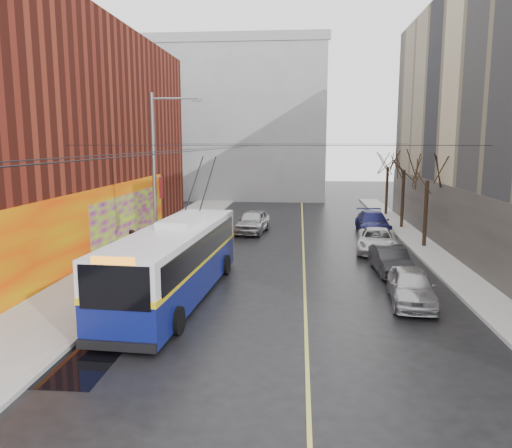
{
  "coord_description": "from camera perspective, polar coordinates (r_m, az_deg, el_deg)",
  "views": [
    {
      "loc": [
        1.19,
        -15.28,
        6.53
      ],
      "look_at": [
        -0.84,
        8.11,
        2.67
      ],
      "focal_mm": 35.0,
      "sensor_mm": 36.0,
      "label": 1
    }
  ],
  "objects": [
    {
      "name": "lane_line",
      "position": [
        30.0,
        5.45,
        -3.27
      ],
      "size": [
        0.12,
        50.0,
        0.01
      ],
      "primitive_type": "cube",
      "color": "#BFB74C",
      "rests_on": "ground"
    },
    {
      "name": "building_far",
      "position": [
        60.74,
        -1.88,
        11.68
      ],
      "size": [
        20.5,
        12.1,
        18.0
      ],
      "color": "gray",
      "rests_on": "ground"
    },
    {
      "name": "puddle",
      "position": [
        16.36,
        -20.06,
        -14.76
      ],
      "size": [
        2.32,
        3.26,
        0.01
      ],
      "primitive_type": "cube",
      "color": "black",
      "rests_on": "ground"
    },
    {
      "name": "tree_mid",
      "position": [
        39.09,
        16.62,
        7.08
      ],
      "size": [
        3.2,
        3.2,
        6.68
      ],
      "color": "black",
      "rests_on": "ground"
    },
    {
      "name": "parked_car_d",
      "position": [
        37.14,
        13.2,
        0.18
      ],
      "size": [
        2.23,
        5.38,
        1.55
      ],
      "primitive_type": "imported",
      "rotation": [
        0.0,
        0.0,
        -0.01
      ],
      "color": "navy",
      "rests_on": "ground"
    },
    {
      "name": "ground",
      "position": [
        16.66,
        0.48,
        -13.74
      ],
      "size": [
        140.0,
        140.0,
        0.0
      ],
      "primitive_type": "plane",
      "color": "black",
      "rests_on": "ground"
    },
    {
      "name": "sidewalk_right",
      "position": [
        29.1,
        20.45,
        -4.08
      ],
      "size": [
        2.0,
        60.0,
        0.15
      ],
      "primitive_type": "cube",
      "color": "gray",
      "rests_on": "ground"
    },
    {
      "name": "pedestrian_a",
      "position": [
        28.65,
        -10.97,
        -2.02
      ],
      "size": [
        0.56,
        0.69,
        1.64
      ],
      "primitive_type": "imported",
      "rotation": [
        0.0,
        0.0,
        1.25
      ],
      "color": "black",
      "rests_on": "sidewalk_left"
    },
    {
      "name": "building_left",
      "position": [
        33.94,
        -25.8,
        9.2
      ],
      "size": [
        12.11,
        36.0,
        14.0
      ],
      "color": "#551911",
      "rests_on": "ground"
    },
    {
      "name": "catenary_wires",
      "position": [
        30.28,
        -2.13,
        8.8
      ],
      "size": [
        18.0,
        60.0,
        0.22
      ],
      "color": "black"
    },
    {
      "name": "pigeons_flying",
      "position": [
        26.02,
        -4.94,
        11.05
      ],
      "size": [
        2.75,
        0.35,
        2.34
      ],
      "color": "slate"
    },
    {
      "name": "tree_far",
      "position": [
        45.97,
        14.87,
        7.3
      ],
      "size": [
        3.2,
        3.2,
        6.57
      ],
      "color": "black",
      "rests_on": "ground"
    },
    {
      "name": "parked_car_c",
      "position": [
        30.85,
        13.65,
        -1.83
      ],
      "size": [
        2.95,
        5.27,
        1.39
      ],
      "primitive_type": "imported",
      "rotation": [
        0.0,
        0.0,
        -0.13
      ],
      "color": "silver",
      "rests_on": "ground"
    },
    {
      "name": "following_car",
      "position": [
        36.38,
        -0.39,
        0.31
      ],
      "size": [
        2.58,
        5.03,
        1.64
      ],
      "primitive_type": "imported",
      "rotation": [
        0.0,
        0.0,
        -0.14
      ],
      "color": "#A4A6A9",
      "rests_on": "ground"
    },
    {
      "name": "pedestrian_b",
      "position": [
        28.39,
        -13.89,
        -2.25
      ],
      "size": [
        0.69,
        0.84,
        1.62
      ],
      "primitive_type": "imported",
      "rotation": [
        0.0,
        0.0,
        1.48
      ],
      "color": "black",
      "rests_on": "sidewalk_left"
    },
    {
      "name": "parked_car_b",
      "position": [
        25.91,
        15.12,
        -4.01
      ],
      "size": [
        1.72,
        4.28,
        1.38
      ],
      "primitive_type": "imported",
      "rotation": [
        0.0,
        0.0,
        0.06
      ],
      "color": "black",
      "rests_on": "ground"
    },
    {
      "name": "parked_car_a",
      "position": [
        21.38,
        17.34,
        -6.82
      ],
      "size": [
        2.1,
        4.45,
        1.47
      ],
      "primitive_type": "imported",
      "rotation": [
        0.0,
        0.0,
        -0.09
      ],
      "color": "#ABABB0",
      "rests_on": "ground"
    },
    {
      "name": "pedestrian_c",
      "position": [
        28.5,
        -10.8,
        -2.0
      ],
      "size": [
        1.08,
        1.28,
        1.72
      ],
      "primitive_type": "imported",
      "rotation": [
        0.0,
        0.0,
        2.05
      ],
      "color": "black",
      "rests_on": "sidewalk_left"
    },
    {
      "name": "trolleybus",
      "position": [
        21.28,
        -9.18,
        -4.15
      ],
      "size": [
        3.45,
        12.37,
        5.8
      ],
      "rotation": [
        0.0,
        0.0,
        -0.06
      ],
      "color": "#0B1355",
      "rests_on": "ground"
    },
    {
      "name": "streetlight_pole",
      "position": [
        26.37,
        -11.23,
        5.5
      ],
      "size": [
        2.65,
        0.6,
        9.0
      ],
      "color": "slate",
      "rests_on": "ground"
    },
    {
      "name": "sidewalk_left",
      "position": [
        29.5,
        -13.34,
        -3.56
      ],
      "size": [
        4.0,
        60.0,
        0.15
      ],
      "primitive_type": "cube",
      "color": "gray",
      "rests_on": "ground"
    },
    {
      "name": "tree_near",
      "position": [
        32.27,
        19.07,
        6.07
      ],
      "size": [
        3.2,
        3.2,
        6.4
      ],
      "color": "black",
      "rests_on": "ground"
    }
  ]
}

